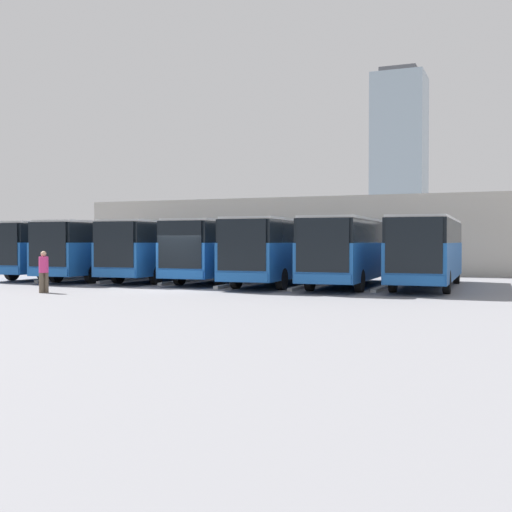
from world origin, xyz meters
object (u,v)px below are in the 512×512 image
Objects in this scene: bus_0 at (428,249)px; bus_4 at (168,248)px; bus_1 at (351,249)px; bus_6 at (66,247)px; bus_5 at (110,248)px; pedestrian at (44,270)px; bus_3 at (227,248)px; bus_2 at (282,249)px.

bus_4 is (14.41, -0.40, 0.00)m from bus_0.
bus_1 is at bearing 173.68° from bus_4.
bus_6 is (21.62, -0.51, 0.00)m from bus_0.
bus_1 and bus_5 have the same top height.
bus_0 is 1.00× the size of bus_6.
bus_4 reaches higher than pedestrian.
bus_1 is at bearing 175.27° from bus_6.
bus_1 is 18.05m from bus_6.
bus_5 and bus_6 have the same top height.
bus_6 reaches higher than pedestrian.
bus_0 and bus_5 have the same top height.
pedestrian is (-3.06, 9.28, -0.88)m from bus_5.
bus_3 is 10.81m from bus_6.
bus_2 reaches higher than pedestrian.
bus_5 is 1.00× the size of bus_6.
bus_5 is at bearing -1.14° from bus_0.
bus_2 is (3.60, 0.03, 0.00)m from bus_1.
bus_6 is at bearing -4.73° from bus_1.
bus_1 is 1.00× the size of bus_6.
bus_3 and bus_6 have the same top height.
bus_6 is (18.02, -1.04, 0.00)m from bus_1.
bus_5 is 6.26× the size of pedestrian.
bus_6 is 11.94m from pedestrian.
bus_3 is at bearing -176.73° from bus_5.
bus_6 is at bearing -2.78° from bus_0.
bus_2 and bus_5 have the same top height.
bus_3 is 10.74m from pedestrian.
bus_4 is (3.60, 0.11, 0.00)m from bus_3.
bus_4 is 6.26× the size of pedestrian.
bus_2 is at bearing -16.63° from pedestrian.
bus_1 is 1.00× the size of bus_5.
bus_5 is (18.02, 0.09, 0.00)m from bus_0.
bus_2 is at bearing 171.05° from bus_4.
bus_0 is at bearing -177.02° from bus_2.
bus_1 is at bearing 170.42° from bus_3.
bus_0 is 6.26× the size of pedestrian.
bus_0 is at bearing 177.00° from bus_4.
bus_0 reaches higher than pedestrian.
bus_2 is at bearing -1.02° from bus_1.
bus_1 and bus_3 have the same top height.
bus_3 is 1.00× the size of bus_4.
bus_1 is 1.00× the size of bus_3.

